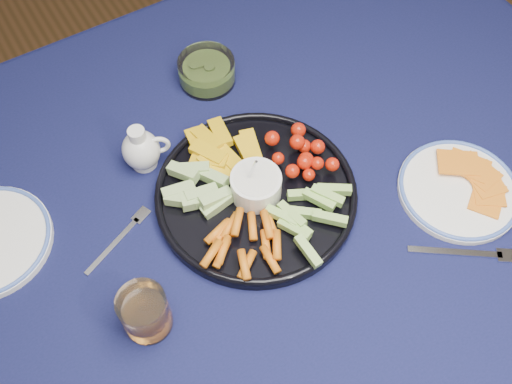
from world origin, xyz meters
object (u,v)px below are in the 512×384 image
crudite_platter (255,192)px  dining_table (217,227)px  juice_tumbler (146,314)px  creamer_pitcher (142,150)px  pickle_bowl (207,72)px  cheese_plate (459,189)px

crudite_platter → dining_table: bearing=156.4°
crudite_platter → juice_tumbler: 0.28m
creamer_pitcher → juice_tumbler: size_ratio=1.08×
dining_table → pickle_bowl: pickle_bowl is taller
dining_table → crudite_platter: (0.07, -0.03, 0.11)m
cheese_plate → pickle_bowl: bearing=118.1°
pickle_bowl → cheese_plate: bearing=-61.9°
dining_table → juice_tumbler: juice_tumbler is taller
creamer_pitcher → juice_tumbler: bearing=-114.3°
crudite_platter → pickle_bowl: (0.07, 0.29, 0.00)m
dining_table → crudite_platter: size_ratio=4.66×
creamer_pitcher → pickle_bowl: 0.23m
dining_table → crudite_platter: 0.13m
pickle_bowl → dining_table: bearing=-116.8°
pickle_bowl → juice_tumbler: juice_tumbler is taller
juice_tumbler → pickle_bowl: bearing=51.0°
creamer_pitcher → pickle_bowl: (0.20, 0.12, -0.02)m
crudite_platter → creamer_pitcher: (-0.13, 0.17, 0.02)m
cheese_plate → juice_tumbler: bearing=173.1°
crudite_platter → pickle_bowl: crudite_platter is taller
crudite_platter → juice_tumbler: bearing=-157.1°
dining_table → pickle_bowl: bearing=63.2°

